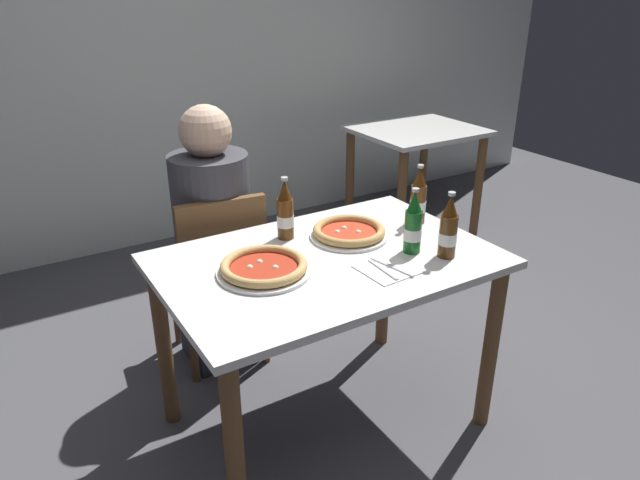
{
  "coord_description": "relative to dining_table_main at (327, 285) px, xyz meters",
  "views": [
    {
      "loc": [
        -1.01,
        -1.6,
        1.67
      ],
      "look_at": [
        0.0,
        0.05,
        0.8
      ],
      "focal_mm": 32.64,
      "sensor_mm": 36.0,
      "label": 1
    }
  ],
  "objects": [
    {
      "name": "back_wall_tiled",
      "position": [
        0.0,
        2.2,
        0.66
      ],
      "size": [
        7.0,
        0.1,
        2.6
      ],
      "primitive_type": "cube",
      "color": "silver",
      "rests_on": "ground_plane"
    },
    {
      "name": "beer_bottle_center",
      "position": [
        0.49,
        0.09,
        0.22
      ],
      "size": [
        0.07,
        0.07,
        0.25
      ],
      "color": "#512D0F",
      "rests_on": "dining_table_main"
    },
    {
      "name": "chair_behind_table",
      "position": [
        -0.19,
        0.61,
        -0.15
      ],
      "size": [
        0.44,
        0.44,
        0.85
      ],
      "rotation": [
        0.0,
        0.0,
        3.03
      ],
      "color": "brown",
      "rests_on": "ground_plane"
    },
    {
      "name": "beer_bottle_right",
      "position": [
        0.29,
        -0.12,
        0.22
      ],
      "size": [
        0.07,
        0.07,
        0.25
      ],
      "color": "#14591E",
      "rests_on": "dining_table_main"
    },
    {
      "name": "dining_table_background",
      "position": [
        1.58,
        1.37,
        -0.04
      ],
      "size": [
        0.8,
        0.7,
        0.75
      ],
      "color": "silver",
      "rests_on": "ground_plane"
    },
    {
      "name": "diner_seated",
      "position": [
        -0.18,
        0.66,
        -0.05
      ],
      "size": [
        0.34,
        0.34,
        1.21
      ],
      "color": "#2D3342",
      "rests_on": "ground_plane"
    },
    {
      "name": "beer_bottle_left",
      "position": [
        0.37,
        -0.22,
        0.22
      ],
      "size": [
        0.07,
        0.07,
        0.25
      ],
      "color": "#512D0F",
      "rests_on": "dining_table_main"
    },
    {
      "name": "beer_bottle_extra",
      "position": [
        -0.04,
        0.23,
        0.22
      ],
      "size": [
        0.07,
        0.07,
        0.25
      ],
      "color": "#512D0F",
      "rests_on": "dining_table_main"
    },
    {
      "name": "ground_plane",
      "position": [
        0.0,
        0.0,
        -0.64
      ],
      "size": [
        8.0,
        8.0,
        0.0
      ],
      "primitive_type": "plane",
      "color": "#4C4C51"
    },
    {
      "name": "pizza_margherita_near",
      "position": [
        0.17,
        0.11,
        0.14
      ],
      "size": [
        0.31,
        0.31,
        0.04
      ],
      "color": "white",
      "rests_on": "dining_table_main"
    },
    {
      "name": "napkin_with_cutlery",
      "position": [
        0.13,
        -0.19,
        0.12
      ],
      "size": [
        0.19,
        0.19,
        0.01
      ],
      "color": "white",
      "rests_on": "dining_table_main"
    },
    {
      "name": "pizza_marinara_far",
      "position": [
        -0.25,
        0.01,
        0.13
      ],
      "size": [
        0.33,
        0.33,
        0.04
      ],
      "color": "white",
      "rests_on": "dining_table_main"
    },
    {
      "name": "dining_table_main",
      "position": [
        0.0,
        0.0,
        0.0
      ],
      "size": [
        1.2,
        0.8,
        0.75
      ],
      "color": "silver",
      "rests_on": "ground_plane"
    }
  ]
}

